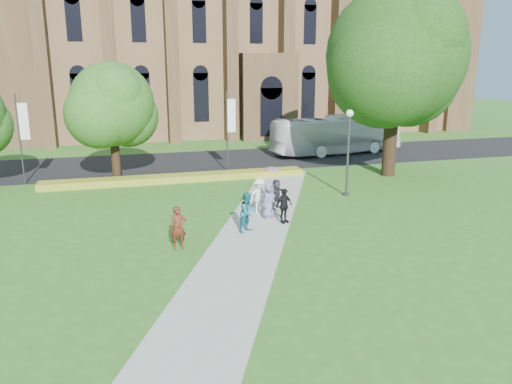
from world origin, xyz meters
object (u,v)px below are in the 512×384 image
object	(u,v)px
large_tree	(396,56)
tour_coach	(337,135)
pedestrian_0	(178,228)
streetlamp	(348,142)

from	to	relation	value
large_tree	tour_coach	bearing A→B (deg)	88.68
tour_coach	pedestrian_0	bearing A→B (deg)	132.00
streetlamp	pedestrian_0	distance (m)	13.04
large_tree	pedestrian_0	xyz separation A→B (m)	(-16.59, -10.95, -7.38)
tour_coach	pedestrian_0	distance (m)	26.42
large_tree	pedestrian_0	world-z (taller)	large_tree
streetlamp	pedestrian_0	xyz separation A→B (m)	(-11.09, -6.45, -2.31)
large_tree	tour_coach	xyz separation A→B (m)	(0.22, 9.41, -6.64)
streetlamp	pedestrian_0	world-z (taller)	streetlamp
large_tree	streetlamp	bearing A→B (deg)	-140.71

